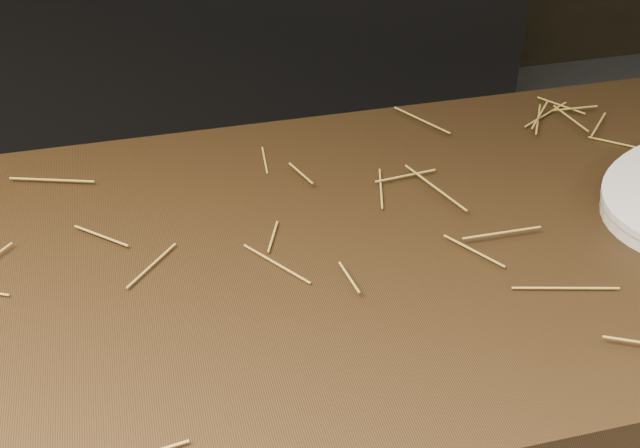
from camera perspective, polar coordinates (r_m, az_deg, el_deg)
The scene contains 2 objects.
back_counter at distance 2.92m, azimuth -4.86°, elevation 13.49°, with size 1.82×0.62×0.84m.
straw_bedding at distance 1.01m, azimuth -4.29°, elevation -2.11°, with size 1.40×0.60×0.02m, color olive, non-canonical shape.
Camera 1 is at (-0.12, -0.49, 1.53)m, focal length 45.00 mm.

